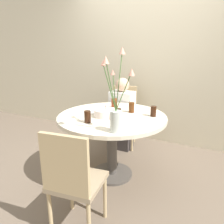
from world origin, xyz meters
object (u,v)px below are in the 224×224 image
object	(u,v)px
drink_glass_4	(153,111)
side_plate	(92,112)
birthday_cake	(105,113)
drink_glass_1	(114,103)
flower_vase	(116,105)
drink_glass_2	(131,107)
drink_glass_3	(88,117)
chair_near_front	(124,112)
drink_glass_0	(118,114)
chair_left_flank	(73,178)
person_guest	(122,116)

from	to	relation	value
drink_glass_4	side_plate	bearing A→B (deg)	-166.04
birthday_cake	drink_glass_1	bearing A→B (deg)	101.21
flower_vase	drink_glass_1	bearing A→B (deg)	116.90
birthday_cake	drink_glass_4	xyz separation A→B (m)	(0.48, 0.24, 0.02)
drink_glass_2	drink_glass_4	size ratio (longest dim) A/B	1.06
flower_vase	drink_glass_3	size ratio (longest dim) A/B	6.02
flower_vase	drink_glass_1	xyz separation A→B (m)	(-0.38, 0.75, -0.19)
side_plate	drink_glass_2	size ratio (longest dim) A/B	1.45
chair_near_front	drink_glass_2	xyz separation A→B (m)	(0.40, -0.69, 0.29)
birthday_cake	drink_glass_3	xyz separation A→B (m)	(-0.06, -0.27, 0.02)
chair_near_front	drink_glass_0	distance (m)	1.13
drink_glass_0	drink_glass_4	size ratio (longest dim) A/B	1.09
chair_left_flank	drink_glass_2	distance (m)	1.18
drink_glass_0	drink_glass_1	xyz separation A→B (m)	(-0.26, 0.45, -0.01)
side_plate	person_guest	bearing A→B (deg)	84.86
flower_vase	drink_glass_4	xyz separation A→B (m)	(0.17, 0.60, -0.19)
drink_glass_1	drink_glass_0	bearing A→B (deg)	-60.05
flower_vase	person_guest	size ratio (longest dim) A/B	0.69
chair_left_flank	drink_glass_3	size ratio (longest dim) A/B	7.47
chair_near_front	flower_vase	world-z (taller)	flower_vase
drink_glass_3	drink_glass_4	distance (m)	0.74
chair_left_flank	side_plate	bearing A→B (deg)	-74.55
birthday_cake	flower_vase	xyz separation A→B (m)	(0.30, -0.36, 0.21)
birthday_cake	drink_glass_2	distance (m)	0.34
flower_vase	chair_left_flank	bearing A→B (deg)	-104.99
side_plate	person_guest	size ratio (longest dim) A/B	0.16
flower_vase	drink_glass_1	size ratio (longest dim) A/B	6.49
drink_glass_1	drink_glass_2	size ratio (longest dim) A/B	0.94
drink_glass_2	drink_glass_3	world-z (taller)	drink_glass_3
drink_glass_1	person_guest	size ratio (longest dim) A/B	0.11
drink_glass_3	person_guest	size ratio (longest dim) A/B	0.11
chair_left_flank	flower_vase	world-z (taller)	flower_vase
drink_glass_1	drink_glass_4	xyz separation A→B (m)	(0.55, -0.14, 0.00)
birthday_cake	drink_glass_2	xyz separation A→B (m)	(0.20, 0.28, 0.02)
drink_glass_1	person_guest	world-z (taller)	person_guest
drink_glass_1	drink_glass_4	distance (m)	0.57
chair_near_front	drink_glass_4	world-z (taller)	chair_near_front
side_plate	drink_glass_0	world-z (taller)	drink_glass_0
drink_glass_2	person_guest	world-z (taller)	person_guest
chair_left_flank	person_guest	size ratio (longest dim) A/B	0.85
drink_glass_0	chair_left_flank	bearing A→B (deg)	-90.76
drink_glass_4	person_guest	size ratio (longest dim) A/B	0.11
flower_vase	drink_glass_3	bearing A→B (deg)	165.33
birthday_cake	drink_glass_2	size ratio (longest dim) A/B	2.05
drink_glass_3	drink_glass_4	size ratio (longest dim) A/B	1.07
chair_left_flank	drink_glass_2	xyz separation A→B (m)	(0.03, 1.14, 0.29)
drink_glass_2	chair_near_front	bearing A→B (deg)	119.93
chair_near_front	birthday_cake	size ratio (longest dim) A/B	3.71
flower_vase	drink_glass_4	bearing A→B (deg)	74.03
drink_glass_3	person_guest	bearing A→B (deg)	94.82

